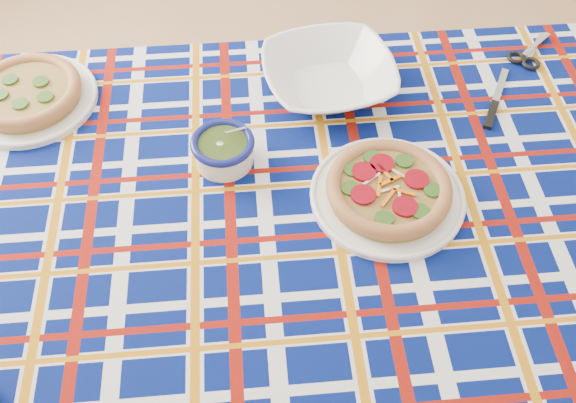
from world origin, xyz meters
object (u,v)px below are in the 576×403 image
(dining_table, at_px, (298,224))
(serving_bowl, at_px, (329,76))
(main_focaccia_plate, at_px, (389,189))
(pesto_bowl, at_px, (223,149))

(dining_table, relative_size, serving_bowl, 6.33)
(serving_bowl, bearing_deg, dining_table, -84.38)
(main_focaccia_plate, relative_size, serving_bowl, 1.07)
(main_focaccia_plate, bearing_deg, pesto_bowl, -178.97)
(dining_table, height_order, pesto_bowl, pesto_bowl)
(main_focaccia_plate, xyz_separation_m, serving_bowl, (-0.21, 0.29, 0.01))
(dining_table, xyz_separation_m, pesto_bowl, (-0.19, 0.06, 0.12))
(dining_table, xyz_separation_m, serving_bowl, (-0.03, 0.35, 0.12))
(dining_table, distance_m, serving_bowl, 0.37)
(main_focaccia_plate, relative_size, pesto_bowl, 2.42)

